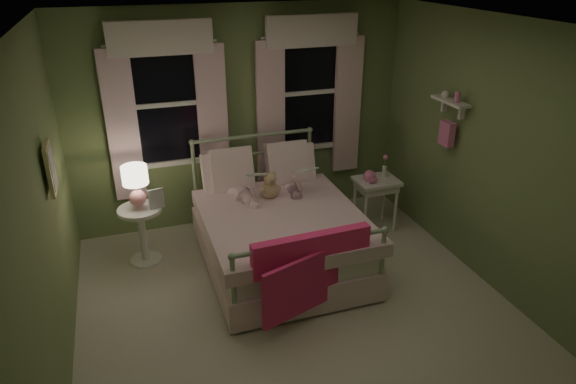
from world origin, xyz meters
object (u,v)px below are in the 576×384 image
object	(u,v)px
child_right	(290,170)
nightstand_left	(142,227)
nightstand_right	(376,187)
bed	(278,231)
table_lamp	(136,182)
teddy_bear	(270,187)
child_left	(241,168)

from	to	relation	value
child_right	nightstand_left	bearing A→B (deg)	4.39
nightstand_left	child_right	bearing A→B (deg)	-1.97
nightstand_right	bed	bearing A→B (deg)	-165.16
nightstand_left	nightstand_right	world-z (taller)	same
bed	table_lamp	size ratio (longest dim) A/B	4.57
nightstand_left	nightstand_right	bearing A→B (deg)	-2.55
child_right	nightstand_right	world-z (taller)	child_right
bed	nightstand_left	bearing A→B (deg)	160.81
child_right	teddy_bear	distance (m)	0.34
bed	child_left	size ratio (longest dim) A/B	2.48
child_left	child_right	bearing A→B (deg)	168.28
bed	nightstand_right	size ratio (longest dim) A/B	3.18
child_left	teddy_bear	size ratio (longest dim) A/B	2.59
bed	table_lamp	world-z (taller)	bed
bed	table_lamp	distance (m)	1.56
child_left	nightstand_right	bearing A→B (deg)	166.02
nightstand_right	nightstand_left	bearing A→B (deg)	177.45
table_lamp	bed	bearing A→B (deg)	-19.19
nightstand_left	bed	bearing A→B (deg)	-19.19
child_left	teddy_bear	distance (m)	0.37
teddy_bear	child_right	bearing A→B (deg)	29.50
table_lamp	nightstand_left	bearing A→B (deg)	0.00
child_right	nightstand_left	world-z (taller)	child_right
teddy_bear	bed	bearing A→B (deg)	-90.00
bed	table_lamp	bearing A→B (deg)	160.81
nightstand_left	table_lamp	xyz separation A→B (m)	(0.00, 0.00, 0.54)
teddy_bear	table_lamp	bearing A→B (deg)	171.10
child_right	nightstand_left	distance (m)	1.72
child_left	nightstand_left	xyz separation A→B (m)	(-1.09, 0.06, -0.56)
nightstand_left	nightstand_right	size ratio (longest dim) A/B	1.02
table_lamp	nightstand_right	size ratio (longest dim) A/B	0.70
table_lamp	nightstand_right	world-z (taller)	table_lamp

